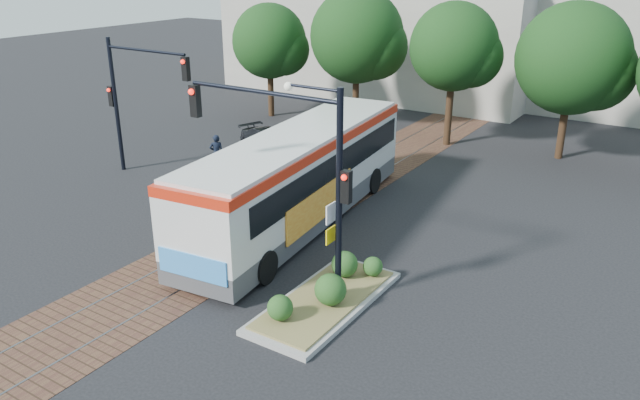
{
  "coord_description": "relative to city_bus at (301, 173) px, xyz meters",
  "views": [
    {
      "loc": [
        13.09,
        -14.03,
        9.3
      ],
      "look_at": [
        2.47,
        2.31,
        1.6
      ],
      "focal_mm": 35.0,
      "sensor_mm": 36.0,
      "label": 1
    }
  ],
  "objects": [
    {
      "name": "ground",
      "position": [
        -0.85,
        -3.52,
        -1.91
      ],
      "size": [
        120.0,
        120.0,
        0.0
      ],
      "primitive_type": "plane",
      "color": "black",
      "rests_on": "ground"
    },
    {
      "name": "trackbed",
      "position": [
        -0.85,
        0.48,
        -1.9
      ],
      "size": [
        3.6,
        40.0,
        0.02
      ],
      "color": "brown",
      "rests_on": "ground"
    },
    {
      "name": "tree_row",
      "position": [
        0.36,
        12.9,
        2.94
      ],
      "size": [
        26.4,
        5.6,
        7.67
      ],
      "color": "#382314",
      "rests_on": "ground"
    },
    {
      "name": "warehouses",
      "position": [
        -1.38,
        25.23,
        1.91
      ],
      "size": [
        40.0,
        13.0,
        8.0
      ],
      "color": "#ADA899",
      "rests_on": "ground"
    },
    {
      "name": "city_bus",
      "position": [
        0.0,
        0.0,
        0.0
      ],
      "size": [
        4.11,
        13.0,
        3.42
      ],
      "rotation": [
        0.0,
        0.0,
        0.11
      ],
      "color": "#454547",
      "rests_on": "ground"
    },
    {
      "name": "traffic_island",
      "position": [
        3.97,
        -4.41,
        -1.58
      ],
      "size": [
        2.2,
        5.2,
        1.13
      ],
      "color": "gray",
      "rests_on": "ground"
    },
    {
      "name": "signal_pole_main",
      "position": [
        3.01,
        -4.32,
        2.25
      ],
      "size": [
        5.49,
        0.46,
        6.0
      ],
      "color": "black",
      "rests_on": "ground"
    },
    {
      "name": "signal_pole_left",
      "position": [
        -9.22,
        0.48,
        1.96
      ],
      "size": [
        4.99,
        0.34,
        6.0
      ],
      "color": "black",
      "rests_on": "ground"
    },
    {
      "name": "officer",
      "position": [
        -6.49,
        2.65,
        -1.04
      ],
      "size": [
        0.75,
        0.74,
        1.74
      ],
      "primitive_type": "imported",
      "rotation": [
        0.0,
        0.0,
        3.9
      ],
      "color": "black",
      "rests_on": "ground"
    },
    {
      "name": "parked_car",
      "position": [
        -6.33,
        6.38,
        -1.34
      ],
      "size": [
        4.24,
        2.85,
        1.14
      ],
      "primitive_type": "imported",
      "rotation": [
        0.0,
        0.0,
        1.22
      ],
      "color": "black",
      "rests_on": "ground"
    }
  ]
}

